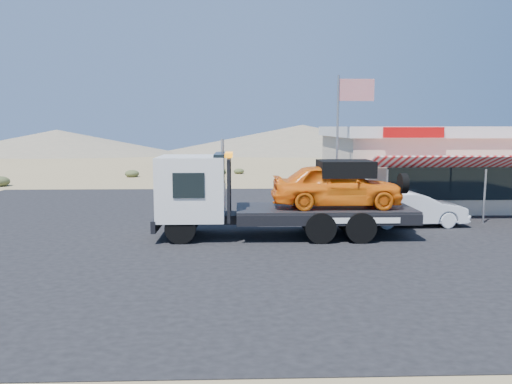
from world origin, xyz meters
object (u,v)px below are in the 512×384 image
at_px(tow_truck, 278,192).
at_px(jerky_store, 432,164).
at_px(white_sedan, 412,209).
at_px(flagpole, 343,130).

xyz_separation_m(tow_truck, jerky_store, (8.54, 7.80, 0.38)).
height_order(tow_truck, white_sedan, tow_truck).
xyz_separation_m(white_sedan, flagpole, (-2.49, 1.61, 3.07)).
bearing_deg(tow_truck, jerky_store, 42.41).
xyz_separation_m(jerky_store, flagpole, (-5.57, -4.47, 1.77)).
relative_size(white_sedan, jerky_store, 0.40).
distance_m(tow_truck, jerky_store, 11.57).
bearing_deg(flagpole, tow_truck, -131.79).
height_order(tow_truck, jerky_store, jerky_store).
height_order(white_sedan, flagpole, flagpole).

